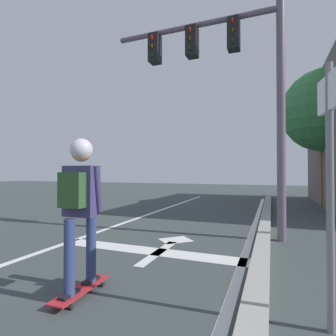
% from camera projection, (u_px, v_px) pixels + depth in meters
% --- Properties ---
extents(lane_line_center, '(0.12, 20.00, 0.01)m').
position_uv_depth(lane_line_center, '(55.00, 247.00, 4.65)').
color(lane_line_center, silver).
rests_on(lane_line_center, ground).
extents(lane_line_curbside, '(0.12, 20.00, 0.01)m').
position_uv_depth(lane_line_curbside, '(240.00, 271.00, 3.50)').
color(lane_line_curbside, silver).
rests_on(lane_line_curbside, ground).
extents(stop_bar, '(3.29, 0.40, 0.01)m').
position_uv_depth(stop_bar, '(150.00, 251.00, 4.40)').
color(stop_bar, silver).
rests_on(stop_bar, ground).
extents(lane_arrow_stem, '(0.16, 1.40, 0.01)m').
position_uv_depth(lane_arrow_stem, '(158.00, 252.00, 4.32)').
color(lane_arrow_stem, silver).
rests_on(lane_arrow_stem, ground).
extents(lane_arrow_head, '(0.71, 0.71, 0.01)m').
position_uv_depth(lane_arrow_head, '(176.00, 240.00, 5.11)').
color(lane_arrow_head, silver).
rests_on(lane_arrow_head, ground).
extents(curb_strip, '(0.24, 24.00, 0.14)m').
position_uv_depth(curb_strip, '(260.00, 269.00, 3.41)').
color(curb_strip, '#9E9C91').
rests_on(curb_strip, ground).
extents(skateboard, '(0.24, 0.79, 0.08)m').
position_uv_depth(skateboard, '(81.00, 290.00, 2.82)').
color(skateboard, red).
rests_on(skateboard, ground).
extents(skater, '(0.45, 0.60, 1.60)m').
position_uv_depth(skater, '(80.00, 194.00, 2.82)').
color(skater, navy).
rests_on(skater, skateboard).
extents(traffic_signal_mast, '(3.61, 0.34, 4.82)m').
position_uv_depth(traffic_signal_mast, '(226.00, 67.00, 5.48)').
color(traffic_signal_mast, '#5F5565').
rests_on(traffic_signal_mast, ground).
extents(street_sign_post, '(0.11, 0.44, 2.23)m').
position_uv_depth(street_sign_post, '(330.00, 155.00, 2.19)').
color(street_sign_post, slate).
rests_on(street_sign_post, ground).
extents(roadside_tree, '(3.07, 3.07, 5.13)m').
position_uv_depth(roadside_tree, '(325.00, 111.00, 9.81)').
color(roadside_tree, brown).
rests_on(roadside_tree, ground).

